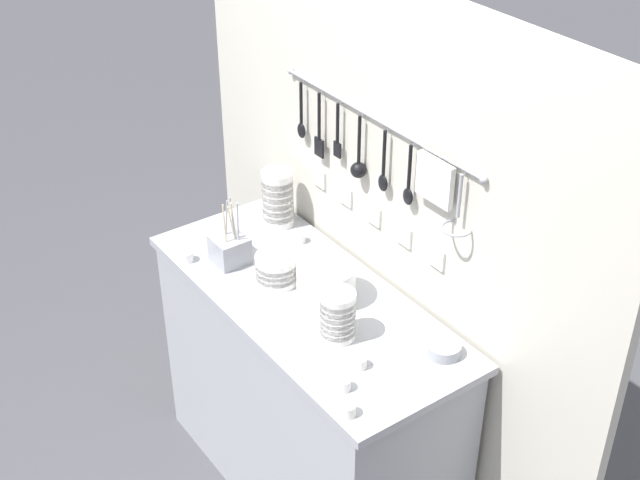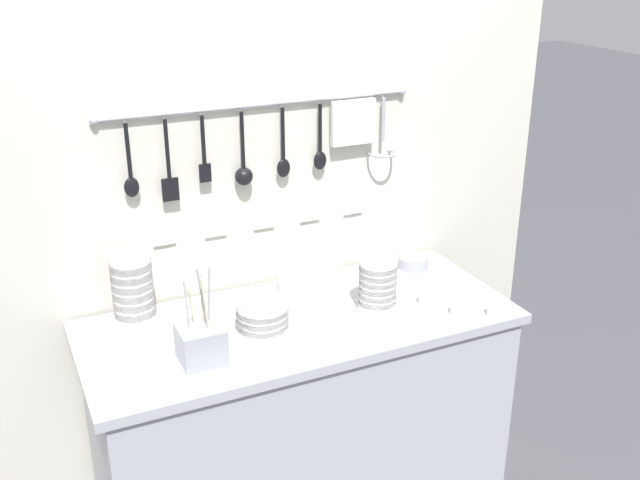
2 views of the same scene
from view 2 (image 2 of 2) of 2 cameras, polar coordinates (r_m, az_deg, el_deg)
name	(u,v)px [view 2 (image 2 of 2)]	position (r m, az deg, el deg)	size (l,w,h in m)	color
counter	(301,445)	(2.51, -1.44, -15.33)	(1.30, 0.55, 0.93)	#9EA0A8
back_wall	(262,260)	(2.49, -4.41, -1.54)	(2.10, 0.11, 1.99)	beige
bowl_stack_short_front	(262,317)	(2.16, -4.42, -5.83)	(0.15, 0.15, 0.11)	white
bowl_stack_nested_right	(133,288)	(2.25, -14.09, -3.56)	(0.12, 0.12, 0.23)	white
bowl_stack_wide_centre	(378,283)	(2.28, 4.41, -3.30)	(0.12, 0.12, 0.18)	white
plate_stack	(309,289)	(2.28, -0.82, -3.72)	(0.20, 0.20, 0.14)	white
steel_mixing_bowl	(413,262)	(2.60, 7.09, -1.65)	(0.11, 0.11, 0.04)	#93969E
cutlery_caddy	(201,342)	(2.05, -9.05, -7.72)	(0.12, 0.12, 0.27)	#93969E
cup_centre	(180,386)	(1.94, -10.62, -10.87)	(0.05, 0.05, 0.04)	white
cup_back_left	(458,308)	(2.31, 10.50, -5.14)	(0.05, 0.05, 0.04)	white
cup_edge_far	(188,308)	(2.31, -10.02, -5.11)	(0.05, 0.05, 0.04)	white
cup_mid_row	(495,310)	(2.33, 13.19, -5.19)	(0.05, 0.05, 0.04)	white
cup_front_right	(426,298)	(2.36, 8.11, -4.39)	(0.05, 0.05, 0.04)	white
cup_edge_near	(153,363)	(2.05, -12.63, -9.14)	(0.05, 0.05, 0.04)	white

